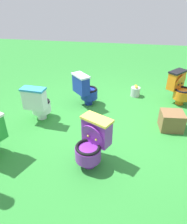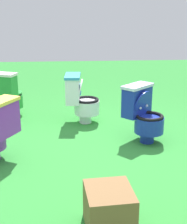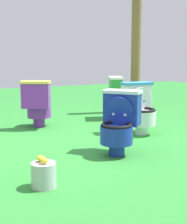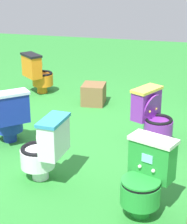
{
  "view_description": "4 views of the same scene",
  "coord_description": "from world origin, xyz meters",
  "px_view_note": "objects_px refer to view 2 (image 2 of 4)",
  "views": [
    {
      "loc": [
        -0.38,
        3.35,
        2.23
      ],
      "look_at": [
        0.13,
        0.34,
        0.43
      ],
      "focal_mm": 33.42,
      "sensor_mm": 36.0,
      "label": 1
    },
    {
      "loc": [
        -3.43,
        0.26,
        1.67
      ],
      "look_at": [
        0.27,
        -0.03,
        0.47
      ],
      "focal_mm": 52.97,
      "sensor_mm": 36.0,
      "label": 2
    },
    {
      "loc": [
        -1.44,
        -4.18,
        1.18
      ],
      "look_at": [
        0.66,
        0.4,
        0.3
      ],
      "focal_mm": 57.24,
      "sensor_mm": 36.0,
      "label": 3
    },
    {
      "loc": [
        4.81,
        1.57,
        2.24
      ],
      "look_at": [
        0.07,
        0.31,
        0.37
      ],
      "focal_mm": 64.4,
      "sensor_mm": 36.0,
      "label": 4
    }
  ],
  "objects_px": {
    "toilet_blue": "(143,113)",
    "toilet_white": "(80,98)",
    "small_crate": "(109,209)",
    "toilet_green": "(7,94)"
  },
  "relations": [
    {
      "from": "small_crate",
      "to": "toilet_green",
      "type": "bearing_deg",
      "value": 23.79
    },
    {
      "from": "toilet_blue",
      "to": "toilet_white",
      "type": "distance_m",
      "value": 1.08
    },
    {
      "from": "toilet_blue",
      "to": "toilet_white",
      "type": "height_order",
      "value": "same"
    },
    {
      "from": "toilet_green",
      "to": "small_crate",
      "type": "xyz_separation_m",
      "value": [
        -2.81,
        -1.24,
        -0.2
      ]
    },
    {
      "from": "small_crate",
      "to": "toilet_white",
      "type": "bearing_deg",
      "value": 2.92
    },
    {
      "from": "toilet_green",
      "to": "small_crate",
      "type": "height_order",
      "value": "toilet_green"
    },
    {
      "from": "toilet_white",
      "to": "small_crate",
      "type": "height_order",
      "value": "toilet_white"
    },
    {
      "from": "small_crate",
      "to": "toilet_blue",
      "type": "bearing_deg",
      "value": -20.46
    },
    {
      "from": "toilet_blue",
      "to": "toilet_green",
      "type": "height_order",
      "value": "same"
    },
    {
      "from": "toilet_white",
      "to": "small_crate",
      "type": "distance_m",
      "value": 2.5
    }
  ]
}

